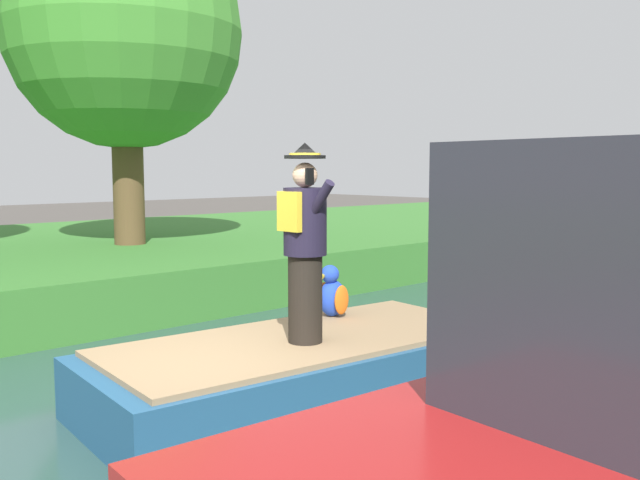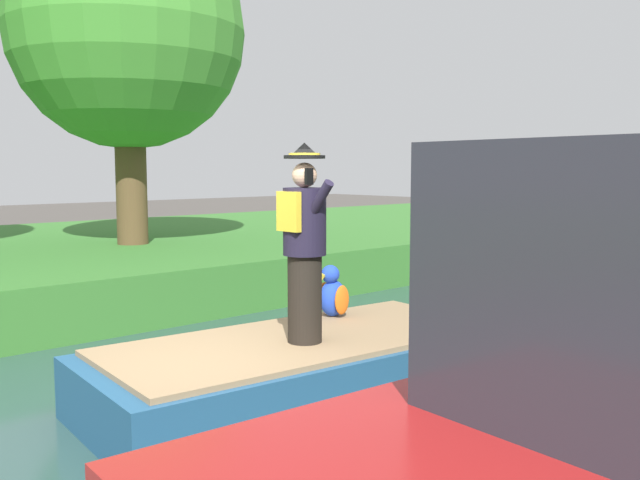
{
  "view_description": "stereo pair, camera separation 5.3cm",
  "coord_description": "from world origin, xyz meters",
  "px_view_note": "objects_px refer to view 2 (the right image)",
  "views": [
    {
      "loc": [
        4.89,
        -3.08,
        2.33
      ],
      "look_at": [
        -0.17,
        1.64,
        1.61
      ],
      "focal_mm": 38.93,
      "sensor_mm": 36.0,
      "label": 1
    },
    {
      "loc": [
        4.93,
        -3.04,
        2.33
      ],
      "look_at": [
        -0.17,
        1.64,
        1.61
      ],
      "focal_mm": 38.93,
      "sensor_mm": 36.0,
      "label": 2
    }
  ],
  "objects_px": {
    "parrot_plush": "(332,294)",
    "tree_slender": "(127,32)",
    "person_pirate": "(304,244)",
    "boat": "(305,368)"
  },
  "relations": [
    {
      "from": "parrot_plush",
      "to": "tree_slender",
      "type": "relative_size",
      "value": 0.09
    },
    {
      "from": "person_pirate",
      "to": "tree_slender",
      "type": "height_order",
      "value": "tree_slender"
    },
    {
      "from": "person_pirate",
      "to": "boat",
      "type": "bearing_deg",
      "value": 126.3
    },
    {
      "from": "person_pirate",
      "to": "tree_slender",
      "type": "distance_m",
      "value": 8.24
    },
    {
      "from": "person_pirate",
      "to": "parrot_plush",
      "type": "distance_m",
      "value": 1.35
    },
    {
      "from": "boat",
      "to": "tree_slender",
      "type": "distance_m",
      "value": 8.63
    },
    {
      "from": "person_pirate",
      "to": "parrot_plush",
      "type": "relative_size",
      "value": 3.25
    },
    {
      "from": "boat",
      "to": "person_pirate",
      "type": "bearing_deg",
      "value": -40.88
    },
    {
      "from": "parrot_plush",
      "to": "tree_slender",
      "type": "height_order",
      "value": "tree_slender"
    },
    {
      "from": "person_pirate",
      "to": "tree_slender",
      "type": "bearing_deg",
      "value": 151.36
    }
  ]
}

